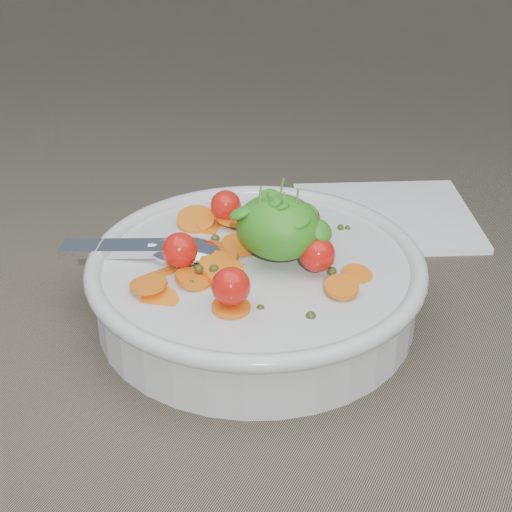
% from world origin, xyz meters
% --- Properties ---
extents(ground, '(6.00, 6.00, 0.00)m').
position_xyz_m(ground, '(0.00, 0.00, 0.00)').
color(ground, '#716651').
rests_on(ground, ground).
extents(bowl, '(0.25, 0.23, 0.10)m').
position_xyz_m(bowl, '(0.00, -0.02, 0.03)').
color(bowl, silver).
rests_on(bowl, ground).
extents(napkin, '(0.19, 0.19, 0.01)m').
position_xyz_m(napkin, '(0.04, 0.17, 0.00)').
color(napkin, white).
rests_on(napkin, ground).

